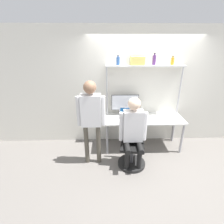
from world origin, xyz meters
name	(u,v)px	position (x,y,z in m)	size (l,w,h in m)	color
ground_plane	(144,155)	(0.00, 0.00, 0.00)	(12.00, 12.00, 0.00)	slate
wall_back	(142,88)	(0.00, 0.72, 1.35)	(8.00, 0.06, 2.70)	silver
desk	(143,121)	(0.00, 0.35, 0.67)	(1.78, 0.67, 0.75)	silver
shelf_unit	(144,81)	(0.00, 0.56, 1.56)	(1.69, 0.22, 1.89)	silver
monitor	(125,104)	(-0.41, 0.53, 1.04)	(0.62, 0.18, 0.50)	#333338
laptop	(127,116)	(-0.39, 0.30, 0.82)	(0.32, 0.26, 0.27)	#BCBCC1
cell_phone	(139,119)	(-0.12, 0.27, 0.76)	(0.07, 0.15, 0.01)	black
office_chair	(132,152)	(-0.33, -0.27, 0.29)	(0.56, 0.56, 0.93)	black
person_seated	(133,128)	(-0.33, -0.32, 0.86)	(0.53, 0.48, 1.44)	black
person_standing	(91,113)	(-1.13, -0.20, 1.11)	(0.54, 0.23, 1.73)	#4C473D
bottle_purple	(154,60)	(0.18, 0.56, 1.99)	(0.07, 0.07, 0.24)	#593372
bottle_amber	(172,61)	(0.57, 0.56, 1.97)	(0.07, 0.07, 0.18)	gold
bottle_blue	(118,61)	(-0.58, 0.56, 1.98)	(0.07, 0.07, 0.20)	#335999
storage_box	(137,61)	(-0.18, 0.56, 1.98)	(0.30, 0.17, 0.18)	#DBCC66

